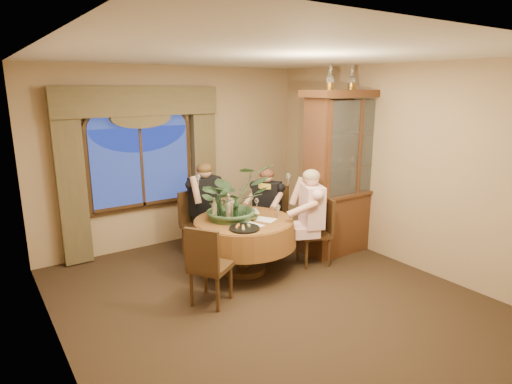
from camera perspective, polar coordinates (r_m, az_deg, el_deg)
floor at (r=5.33m, az=1.44°, el=-13.90°), size 5.00×5.00×0.00m
wall_back at (r=6.99m, az=-10.60°, el=4.70°), size 4.50×0.00×4.50m
wall_right at (r=6.40m, az=18.12°, el=3.43°), size 0.00×5.00×5.00m
ceiling at (r=4.73m, az=1.66°, el=17.69°), size 5.00×5.00×0.00m
window at (r=6.72m, az=-14.99°, el=3.25°), size 1.62×0.10×1.32m
arched_transom at (r=6.63m, az=-15.42°, el=9.88°), size 1.60×0.06×0.44m
drapery_left at (r=6.44m, az=-23.42°, el=1.02°), size 0.38×0.14×2.32m
drapery_right at (r=7.10m, az=-6.95°, el=3.18°), size 0.38×0.14×2.32m
swag_valance at (r=6.55m, az=-15.30°, el=11.60°), size 2.45×0.16×0.42m
dining_table at (r=5.89m, az=-1.62°, el=-7.13°), size 1.81×1.81×0.75m
china_cabinet at (r=6.64m, az=12.02°, el=2.58°), size 1.50×0.59×2.44m
oil_lamp_left at (r=6.22m, az=9.87°, el=14.83°), size 0.11×0.11×0.34m
oil_lamp_center at (r=6.52m, az=12.65°, el=14.65°), size 0.11×0.11×0.34m
oil_lamp_right at (r=6.83m, az=15.18°, el=14.46°), size 0.11×0.11×0.34m
chair_right at (r=6.15m, az=7.70°, el=-5.27°), size 0.54×0.54×0.96m
chair_back_right at (r=6.76m, az=2.03°, el=-3.39°), size 0.58×0.58×0.96m
chair_back at (r=6.48m, az=-7.60°, el=-4.29°), size 0.51×0.51×0.96m
chair_front_left at (r=5.05m, az=-6.05°, el=-9.59°), size 0.58×0.58×0.96m
person_pink at (r=6.00m, az=7.41°, el=-3.54°), size 0.62×0.64×1.40m
person_back at (r=6.53m, az=-6.84°, el=-2.12°), size 0.54×0.50×1.40m
person_scarf at (r=6.61m, az=1.48°, el=-2.32°), size 0.61×0.62×1.29m
stoneware_vase at (r=5.74m, az=-3.19°, el=-2.44°), size 0.13×0.13×0.25m
centerpiece_plant at (r=5.68m, az=-3.15°, el=2.68°), size 1.00×1.11×0.87m
olive_bowl at (r=5.73m, az=-0.55°, el=-3.46°), size 0.17×0.17×0.05m
cheese_platter at (r=5.36m, az=-1.53°, el=-4.87°), size 0.38×0.38×0.02m
wine_bottle_0 at (r=5.62m, az=-3.68°, el=-2.38°), size 0.07×0.07×0.33m
wine_bottle_1 at (r=5.75m, az=-5.07°, el=-2.02°), size 0.07×0.07×0.33m
wine_bottle_2 at (r=5.57m, az=-2.72°, el=-2.51°), size 0.07×0.07×0.33m
wine_bottle_3 at (r=5.62m, az=-5.56°, el=-2.43°), size 0.07×0.07×0.33m
tasting_paper_0 at (r=5.74m, az=1.07°, el=-3.67°), size 0.33×0.36×0.00m
tasting_paper_1 at (r=6.12m, az=-0.70°, el=-2.56°), size 0.32×0.36×0.00m
tasting_paper_2 at (r=5.51m, az=-0.67°, el=-4.42°), size 0.28×0.34×0.00m
wine_glass_person_pink at (r=5.83m, az=2.94°, el=-2.53°), size 0.07×0.07×0.18m
wine_glass_person_back at (r=6.10m, az=-4.40°, el=-1.81°), size 0.07×0.07×0.18m
wine_glass_person_scarf at (r=6.16m, az=0.08°, el=-1.62°), size 0.07×0.07×0.18m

